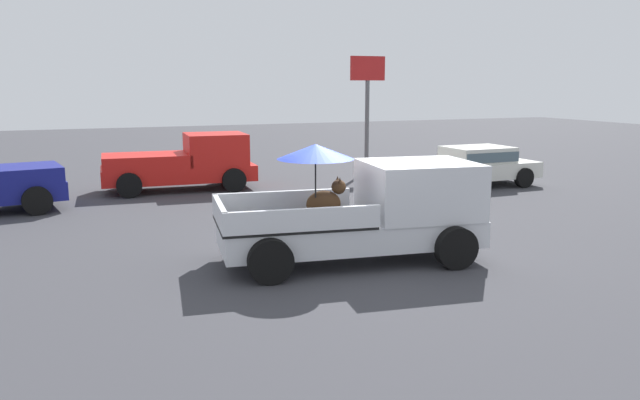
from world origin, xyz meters
TOP-DOWN VIEW (x-y plane):
  - ground_plane at (0.00, 0.00)m, footprint 80.00×80.00m
  - pickup_truck_main at (0.44, -0.06)m, footprint 5.25×2.78m
  - pickup_truck_far at (-1.48, 9.51)m, footprint 4.89×2.38m
  - parked_sedan_near at (7.64, 6.53)m, footprint 4.33×2.04m
  - motel_sign at (5.70, 10.82)m, footprint 1.40×0.16m

SIDE VIEW (x-z plane):
  - ground_plane at x=0.00m, z-range 0.00..0.00m
  - parked_sedan_near at x=7.64m, z-range 0.08..1.41m
  - pickup_truck_far at x=-1.48m, z-range -0.03..1.77m
  - pickup_truck_main at x=0.44m, z-range -0.16..2.14m
  - motel_sign at x=5.70m, z-range 0.93..5.35m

